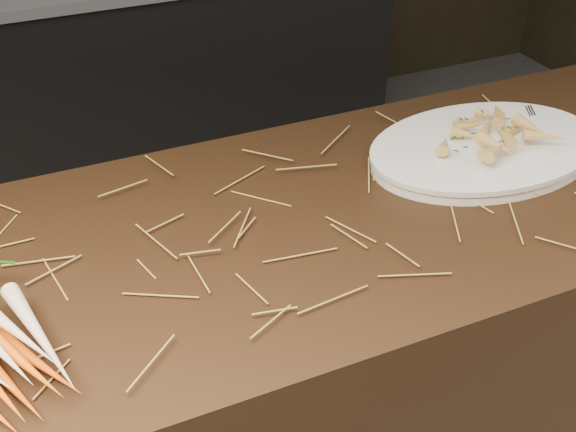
% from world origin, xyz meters
% --- Properties ---
extents(main_counter, '(2.40, 0.70, 0.90)m').
position_xyz_m(main_counter, '(0.00, 0.30, 0.45)').
color(main_counter, black).
rests_on(main_counter, ground).
extents(back_counter, '(1.82, 0.62, 0.84)m').
position_xyz_m(back_counter, '(0.30, 2.18, 0.42)').
color(back_counter, black).
rests_on(back_counter, ground).
extents(straw_bedding, '(1.40, 0.60, 0.02)m').
position_xyz_m(straw_bedding, '(0.00, 0.30, 0.91)').
color(straw_bedding, olive).
rests_on(straw_bedding, main_counter).
extents(serving_platter, '(0.51, 0.35, 0.03)m').
position_xyz_m(serving_platter, '(0.48, 0.36, 0.91)').
color(serving_platter, white).
rests_on(serving_platter, main_counter).
extents(roasted_veg_heap, '(0.25, 0.18, 0.06)m').
position_xyz_m(roasted_veg_heap, '(0.48, 0.36, 0.95)').
color(roasted_veg_heap, gold).
rests_on(roasted_veg_heap, serving_platter).
extents(serving_fork, '(0.10, 0.18, 0.00)m').
position_xyz_m(serving_fork, '(0.66, 0.34, 0.93)').
color(serving_fork, silver).
rests_on(serving_fork, serving_platter).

